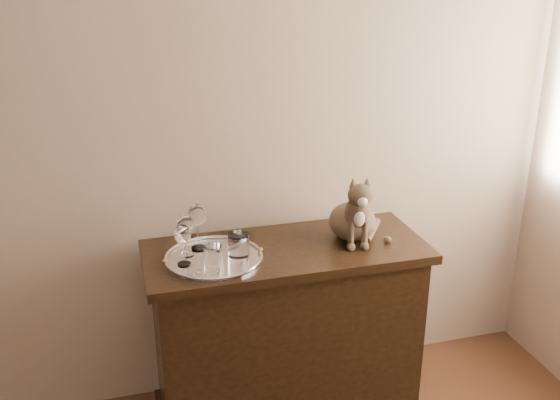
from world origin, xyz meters
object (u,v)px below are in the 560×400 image
(wine_glass_b, at_px, (198,227))
(tumbler_a, at_px, (238,249))
(wine_glass_a, at_px, (186,235))
(tumbler_c, at_px, (239,245))
(wine_glass_c, at_px, (183,245))
(tray, at_px, (214,259))
(cat, at_px, (353,204))
(tumbler_b, at_px, (213,256))
(sideboard, at_px, (286,333))

(wine_glass_b, relative_size, tumbler_a, 2.11)
(wine_glass_b, bearing_deg, wine_glass_a, -140.01)
(tumbler_c, bearing_deg, wine_glass_c, -175.72)
(tray, distance_m, cat, 0.64)
(tumbler_a, relative_size, cat, 0.30)
(wine_glass_a, height_order, tumbler_c, wine_glass_a)
(wine_glass_a, relative_size, cat, 0.57)
(tumbler_a, bearing_deg, tumbler_b, -164.80)
(wine_glass_c, xyz_separation_m, tumbler_c, (0.23, 0.02, -0.04))
(wine_glass_b, height_order, tumbler_a, wine_glass_b)
(sideboard, bearing_deg, wine_glass_b, 168.36)
(sideboard, distance_m, wine_glass_c, 0.68)
(tumbler_b, distance_m, cat, 0.65)
(tumbler_a, bearing_deg, sideboard, 17.91)
(sideboard, height_order, tumbler_c, tumbler_c)
(wine_glass_b, relative_size, wine_glass_c, 1.16)
(wine_glass_a, height_order, wine_glass_b, wine_glass_b)
(wine_glass_a, height_order, tumbler_b, wine_glass_a)
(tray, bearing_deg, wine_glass_c, -168.41)
(wine_glass_b, distance_m, tumbler_b, 0.19)
(wine_glass_a, height_order, tumbler_a, wine_glass_a)
(wine_glass_b, bearing_deg, tray, -66.19)
(wine_glass_a, relative_size, tumbler_a, 1.88)
(wine_glass_b, xyz_separation_m, tumbler_c, (0.15, -0.11, -0.05))
(wine_glass_b, distance_m, cat, 0.67)
(cat, bearing_deg, wine_glass_c, -164.52)
(tumbler_c, bearing_deg, sideboard, 10.26)
(tumbler_b, relative_size, cat, 0.27)
(tray, distance_m, tumbler_c, 0.12)
(sideboard, xyz_separation_m, wine_glass_b, (-0.36, 0.07, 0.53))
(tray, relative_size, tumbler_c, 4.08)
(wine_glass_c, bearing_deg, wine_glass_a, 74.36)
(tumbler_c, bearing_deg, cat, 6.33)
(tray, bearing_deg, tumbler_a, -24.04)
(wine_glass_a, bearing_deg, wine_glass_b, 39.99)
(tray, xyz_separation_m, tumbler_b, (-0.01, -0.07, 0.05))
(wine_glass_a, distance_m, tumbler_c, 0.22)
(sideboard, bearing_deg, wine_glass_a, 176.05)
(tumbler_a, xyz_separation_m, tumbler_b, (-0.11, -0.03, -0.00))
(tumbler_b, bearing_deg, wine_glass_b, 100.56)
(sideboard, xyz_separation_m, wine_glass_c, (-0.44, -0.06, 0.52))
(tray, bearing_deg, wine_glass_a, 149.73)
(wine_glass_a, distance_m, tumbler_a, 0.22)
(sideboard, relative_size, tumbler_a, 12.71)
(tray, distance_m, wine_glass_a, 0.15)
(tumbler_b, distance_m, tumbler_c, 0.13)
(cat, bearing_deg, tray, -165.72)
(sideboard, bearing_deg, tray, -174.55)
(tray, height_order, tumbler_a, tumbler_a)
(wine_glass_c, distance_m, tumbler_c, 0.23)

